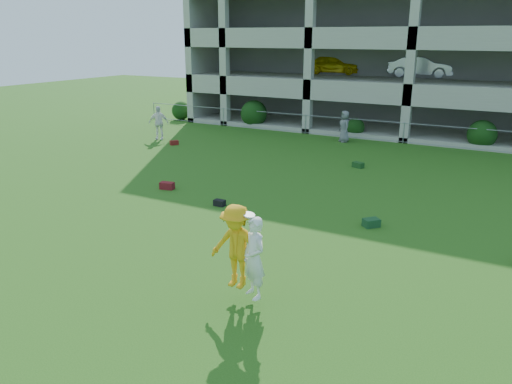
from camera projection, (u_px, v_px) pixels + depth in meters
The scene contains 12 objects.
ground at pixel (224, 282), 12.39m from camera, with size 100.00×100.00×0.00m, color #235114.
bystander_b at pixel (158, 123), 29.08m from camera, with size 1.14×0.48×1.95m, color white.
bystander_c at pixel (345, 126), 28.39m from camera, with size 0.87×0.57×1.78m, color slate.
bag_red_a at pixel (167, 186), 19.81m from camera, with size 0.55×0.30×0.28m, color #520E1A.
bag_black_b at pixel (220, 203), 17.87m from camera, with size 0.40×0.25×0.22m, color black.
bag_green_c at pixel (371, 223), 15.92m from camera, with size 0.50×0.35×0.26m, color #163C1B.
bag_red_f at pixel (174, 143), 27.83m from camera, with size 0.45×0.28×0.24m, color #5B120F.
bag_green_g at pixel (358, 165), 23.05m from camera, with size 0.50×0.30×0.25m, color #163814.
frisbee_contest at pixel (241, 249), 11.15m from camera, with size 1.52×0.76×2.11m.
parking_garage at pixel (440, 33), 33.76m from camera, with size 30.00×14.00×12.00m.
fence at pixel (404, 133), 28.10m from camera, with size 36.06×0.06×1.20m.
shrub_row at pixel (496, 121), 26.31m from camera, with size 34.38×2.52×3.50m.
Camera 1 is at (6.05, -9.39, 5.85)m, focal length 35.00 mm.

